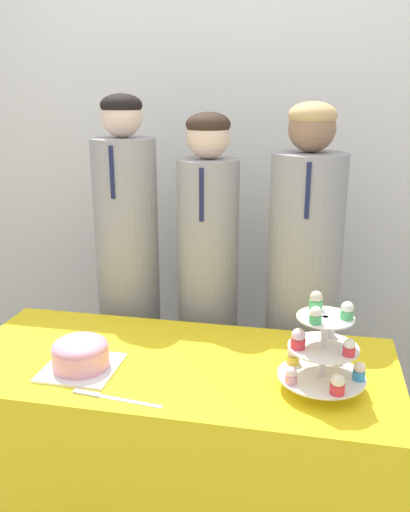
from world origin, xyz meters
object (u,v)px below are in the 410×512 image
(student_0, at_px, (129,285))
(student_2, at_px, (302,302))
(student_1, at_px, (207,296))
(cake_knife, at_px, (102,396))
(cupcake_stand, at_px, (323,349))
(round_cake, at_px, (80,354))

(student_0, height_order, student_2, student_0)
(student_1, bearing_deg, cake_knife, -101.02)
(cake_knife, height_order, cupcake_stand, cupcake_stand)
(round_cake, bearing_deg, student_1, 66.50)
(round_cake, bearing_deg, cupcake_stand, 2.35)
(student_2, bearing_deg, cupcake_stand, -82.94)
(student_0, distance_m, student_1, 0.38)
(cupcake_stand, height_order, student_1, student_1)
(round_cake, xyz_separation_m, student_1, (0.31, 0.70, -0.03))
(cake_knife, distance_m, student_2, 1.05)
(round_cake, height_order, student_2, student_2)
(student_0, bearing_deg, round_cake, -84.36)
(cupcake_stand, bearing_deg, student_1, 127.52)
(cake_knife, height_order, student_2, student_2)
(student_2, bearing_deg, student_1, -180.00)
(student_0, bearing_deg, cake_knife, -76.39)
(round_cake, distance_m, student_0, 0.71)
(student_1, relative_size, student_2, 0.97)
(round_cake, relative_size, student_1, 0.16)
(round_cake, relative_size, student_2, 0.15)
(cake_knife, xyz_separation_m, student_2, (0.60, 0.86, 0.03))
(cake_knife, xyz_separation_m, cupcake_stand, (0.68, 0.19, 0.14))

